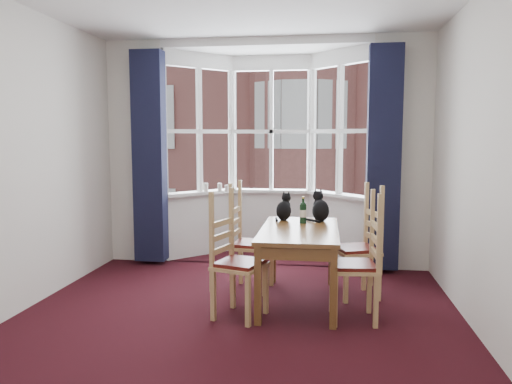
% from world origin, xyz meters
% --- Properties ---
extents(floor, '(4.50, 4.50, 0.00)m').
position_xyz_m(floor, '(0.00, 0.00, 0.00)').
color(floor, black).
rests_on(floor, ground).
extents(wall_right, '(0.00, 4.50, 4.50)m').
position_xyz_m(wall_right, '(2.00, 0.00, 1.40)').
color(wall_right, silver).
rests_on(wall_right, floor).
extents(wall_near, '(4.00, 0.00, 4.00)m').
position_xyz_m(wall_near, '(0.00, -2.25, 1.40)').
color(wall_near, silver).
rests_on(wall_near, floor).
extents(wall_back_pier_left, '(0.70, 0.12, 2.80)m').
position_xyz_m(wall_back_pier_left, '(-1.65, 2.25, 1.40)').
color(wall_back_pier_left, silver).
rests_on(wall_back_pier_left, floor).
extents(wall_back_pier_right, '(0.70, 0.12, 2.80)m').
position_xyz_m(wall_back_pier_right, '(1.65, 2.25, 1.40)').
color(wall_back_pier_right, silver).
rests_on(wall_back_pier_right, floor).
extents(bay_window, '(2.76, 0.94, 2.80)m').
position_xyz_m(bay_window, '(0.00, 2.75, 1.40)').
color(bay_window, white).
rests_on(bay_window, floor).
extents(curtain_left, '(0.38, 0.22, 2.60)m').
position_xyz_m(curtain_left, '(-1.42, 2.07, 1.35)').
color(curtain_left, '#161833').
rests_on(curtain_left, floor).
extents(curtain_right, '(0.38, 0.22, 2.60)m').
position_xyz_m(curtain_right, '(1.42, 2.07, 1.35)').
color(curtain_right, '#161833').
rests_on(curtain_right, floor).
extents(dining_table, '(0.74, 1.38, 0.73)m').
position_xyz_m(dining_table, '(0.52, 0.83, 0.64)').
color(dining_table, brown).
rests_on(dining_table, floor).
extents(chair_left_near, '(0.51, 0.52, 0.92)m').
position_xyz_m(chair_left_near, '(-0.07, 0.39, 0.47)').
color(chair_left_near, tan).
rests_on(chair_left_near, floor).
extents(chair_left_far, '(0.43, 0.45, 0.92)m').
position_xyz_m(chair_left_far, '(-0.08, 1.17, 0.47)').
color(chair_left_far, tan).
rests_on(chair_left_far, floor).
extents(chair_right_near, '(0.43, 0.45, 0.92)m').
position_xyz_m(chair_right_near, '(1.11, 0.44, 0.47)').
color(chair_right_near, tan).
rests_on(chair_right_near, floor).
extents(chair_right_far, '(0.52, 0.53, 0.92)m').
position_xyz_m(chair_right_far, '(1.16, 1.12, 0.47)').
color(chair_right_far, tan).
rests_on(chair_right_far, floor).
extents(cat_left, '(0.21, 0.25, 0.31)m').
position_xyz_m(cat_left, '(0.33, 1.30, 0.84)').
color(cat_left, black).
rests_on(cat_left, dining_table).
extents(cat_right, '(0.25, 0.29, 0.34)m').
position_xyz_m(cat_right, '(0.71, 1.29, 0.86)').
color(cat_right, black).
rests_on(cat_right, dining_table).
extents(wine_bottle, '(0.07, 0.07, 0.27)m').
position_xyz_m(wine_bottle, '(0.54, 1.14, 0.85)').
color(wine_bottle, black).
rests_on(wine_bottle, dining_table).
extents(candle_tall, '(0.06, 0.06, 0.12)m').
position_xyz_m(candle_tall, '(-0.84, 2.60, 0.93)').
color(candle_tall, white).
rests_on(candle_tall, bay_window).
extents(candle_short, '(0.06, 0.06, 0.11)m').
position_xyz_m(candle_short, '(-0.65, 2.63, 0.93)').
color(candle_short, white).
rests_on(candle_short, bay_window).
extents(candle_extra, '(0.05, 0.05, 0.09)m').
position_xyz_m(candle_extra, '(-0.56, 2.65, 0.91)').
color(candle_extra, white).
rests_on(candle_extra, bay_window).
extents(street, '(80.00, 80.00, 0.00)m').
position_xyz_m(street, '(0.00, 32.25, -6.00)').
color(street, '#333335').
rests_on(street, ground).
extents(tenement_building, '(18.40, 7.80, 15.20)m').
position_xyz_m(tenement_building, '(0.00, 14.01, 1.60)').
color(tenement_building, '#95544D').
rests_on(tenement_building, street).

